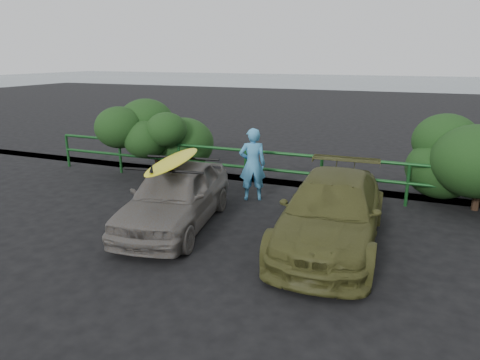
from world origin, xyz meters
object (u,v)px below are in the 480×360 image
Objects in this scene: man at (253,164)px; olive_vehicle at (332,211)px; guardrail at (282,172)px; surfboard at (174,161)px; sedan at (175,196)px.

olive_vehicle is at bearing 115.63° from man.
guardrail is 3.42m from surfboard.
man is 0.70× the size of surfboard.
surfboard is at bearing -176.57° from olive_vehicle.
guardrail is at bearing 56.66° from sedan.
olive_vehicle is 3.21m from surfboard.
guardrail is 3.23m from olive_vehicle.
sedan is at bearing 42.59° from man.
surfboard reaches higher than guardrail.
sedan is 1.49× the size of surfboard.
olive_vehicle is at bearing -3.38° from sedan.
surfboard is at bearing 0.00° from sedan.
guardrail is at bearing 56.66° from surfboard.
sedan is 3.13m from olive_vehicle.
man is at bearing -118.96° from guardrail.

